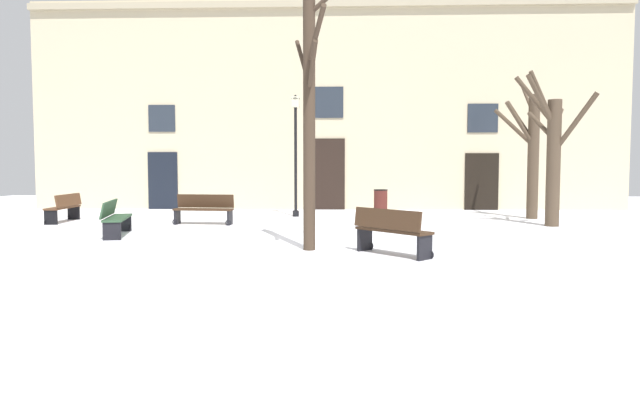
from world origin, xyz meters
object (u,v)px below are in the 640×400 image
at_px(tree_near_facade, 531,151).
at_px(litter_bin, 381,202).
at_px(bench_facing_shops, 64,207).
at_px(bench_back_to_back_right, 391,231).
at_px(bench_near_center_tree, 115,217).
at_px(tree_right_of_center, 311,108).
at_px(tree_center, 552,151).
at_px(bench_far_corner, 204,209).
at_px(streetlamp, 296,143).

bearing_deg(tree_near_facade, litter_bin, 166.07).
distance_m(bench_facing_shops, bench_back_to_back_right, 11.03).
bearing_deg(bench_near_center_tree, bench_back_to_back_right, -126.53).
xyz_separation_m(tree_near_facade, tree_right_of_center, (-6.76, -6.89, 0.68)).
relative_size(tree_right_of_center, litter_bin, 6.51).
height_order(tree_center, bench_back_to_back_right, tree_center).
distance_m(bench_facing_shops, bench_far_corner, 4.44).
bearing_deg(bench_near_center_tree, litter_bin, -63.30).
bearing_deg(litter_bin, streetlamp, -166.30).
xyz_separation_m(tree_center, bench_far_corner, (-9.96, 0.11, -1.67)).
relative_size(tree_near_facade, streetlamp, 1.09).
xyz_separation_m(streetlamp, bench_near_center_tree, (-4.01, -5.21, -2.04)).
distance_m(litter_bin, bench_back_to_back_right, 8.64).
bearing_deg(tree_center, bench_back_to_back_right, -133.79).
distance_m(tree_near_facade, tree_center, 2.23).
distance_m(tree_near_facade, bench_far_corner, 10.51).
xyz_separation_m(bench_far_corner, bench_near_center_tree, (-1.53, -2.62, -0.00)).
relative_size(tree_right_of_center, bench_facing_shops, 3.40).
bearing_deg(streetlamp, tree_center, -19.81).
height_order(bench_facing_shops, bench_near_center_tree, bench_near_center_tree).
bearing_deg(tree_near_facade, bench_far_corner, -168.22).
distance_m(tree_right_of_center, bench_far_corner, 6.32).
relative_size(tree_center, bench_facing_shops, 2.53).
height_order(tree_center, litter_bin, tree_center).
xyz_separation_m(tree_right_of_center, bench_near_center_tree, (-4.92, 2.14, -2.41)).
xyz_separation_m(tree_near_facade, bench_back_to_back_right, (-5.20, -7.45, -1.71)).
height_order(streetlamp, bench_back_to_back_right, streetlamp).
height_order(bench_back_to_back_right, bench_far_corner, bench_back_to_back_right).
height_order(bench_facing_shops, bench_back_to_back_right, bench_back_to_back_right).
xyz_separation_m(streetlamp, litter_bin, (2.92, 0.71, -2.04)).
bearing_deg(tree_center, bench_facing_shops, 177.58).
xyz_separation_m(tree_center, bench_facing_shops, (-14.37, 0.61, -1.68)).
bearing_deg(litter_bin, tree_near_facade, -13.93).
relative_size(streetlamp, bench_far_corner, 2.31).
bearing_deg(litter_bin, tree_right_of_center, -104.03).
relative_size(tree_near_facade, bench_near_center_tree, 2.31).
bearing_deg(tree_right_of_center, bench_back_to_back_right, -20.06).
xyz_separation_m(bench_facing_shops, bench_near_center_tree, (2.89, -3.12, 0.00)).
distance_m(bench_far_corner, bench_near_center_tree, 3.04).
xyz_separation_m(bench_back_to_back_right, bench_far_corner, (-4.95, 5.34, -0.01)).
bearing_deg(streetlamp, bench_near_center_tree, -127.61).
bearing_deg(bench_far_corner, bench_facing_shops, 179.41).
distance_m(streetlamp, bench_back_to_back_right, 8.54).
height_order(bench_back_to_back_right, bench_near_center_tree, bench_back_to_back_right).
bearing_deg(bench_facing_shops, tree_near_facade, 92.98).
relative_size(streetlamp, litter_bin, 4.59).
distance_m(tree_center, bench_facing_shops, 14.48).
relative_size(tree_right_of_center, bench_near_center_tree, 2.99).
bearing_deg(tree_near_facade, bench_facing_shops, -173.66).
bearing_deg(bench_back_to_back_right, tree_center, -87.69).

